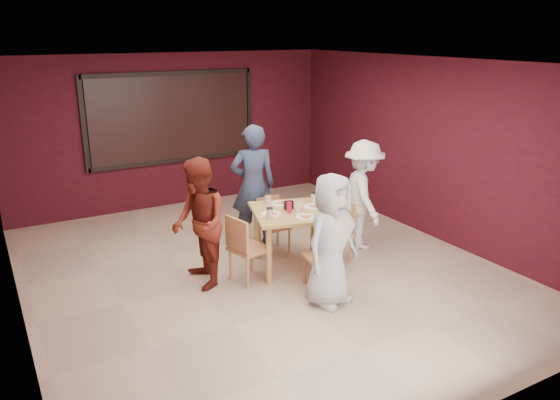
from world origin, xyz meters
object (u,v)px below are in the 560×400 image
diner_left (199,224)px  diner_right (363,195)px  diner_front (331,240)px  dining_table (293,218)px  chair_back (272,221)px  chair_left (244,246)px  chair_right (339,227)px  diner_back (253,186)px  chair_front (324,255)px

diner_left → diner_right: bearing=97.2°
diner_front → diner_left: size_ratio=0.97×
dining_table → chair_back: 0.73m
chair_back → chair_left: bearing=-136.8°
chair_right → diner_back: diner_back is taller
dining_table → diner_front: diner_front is taller
chair_front → diner_back: bearing=91.7°
dining_table → chair_right: size_ratio=1.52×
chair_front → chair_right: chair_right is taller
chair_front → chair_right: 1.02m
chair_right → diner_right: diner_right is taller
diner_back → chair_front: bearing=109.6°
diner_back → diner_right: diner_back is taller
chair_back → diner_right: (1.27, -0.54, 0.36)m
chair_left → diner_left: 0.65m
chair_back → diner_left: diner_left is taller
chair_right → diner_left: 2.07m
chair_back → diner_left: 1.52m
chair_right → diner_right: size_ratio=0.53×
dining_table → chair_front: size_ratio=1.58×
diner_front → diner_back: diner_back is taller
chair_front → chair_left: bearing=138.7°
chair_back → chair_left: size_ratio=0.89×
chair_back → chair_left: chair_left is taller
diner_front → diner_right: bearing=22.8°
dining_table → diner_front: size_ratio=0.81×
dining_table → diner_right: size_ratio=0.80×
chair_left → diner_front: size_ratio=0.56×
chair_front → diner_left: 1.63m
chair_left → chair_right: (1.51, 0.03, -0.03)m
chair_front → diner_left: bearing=145.5°
diner_back → diner_right: bearing=164.0°
diner_right → diner_left: bearing=110.4°
diner_front → diner_back: (0.08, 2.18, 0.12)m
chair_left → diner_front: bearing=-57.3°
chair_front → dining_table: bearing=89.7°
diner_back → chair_right: bearing=142.2°
dining_table → diner_back: diner_back is taller
diner_back → dining_table: bearing=111.1°
chair_front → diner_back: 1.92m
diner_back → diner_right: size_ratio=1.13×
chair_back → diner_back: (-0.11, 0.39, 0.47)m
chair_front → diner_left: (-1.31, 0.90, 0.37)m
chair_left → chair_right: size_ratio=1.05×
chair_front → diner_left: diner_left is taller
dining_table → diner_left: 1.32m
diner_right → diner_front: bearing=150.5°
chair_front → diner_right: bearing=35.1°
chair_left → diner_right: (2.10, 0.24, 0.31)m
diner_front → diner_back: bearing=70.0°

